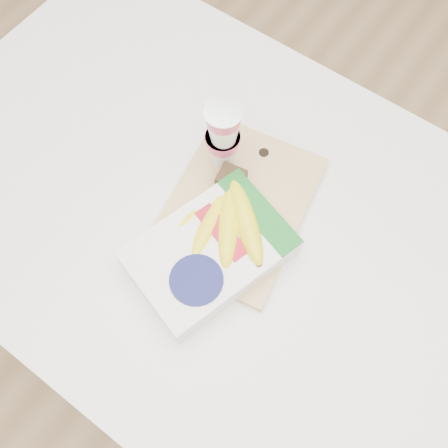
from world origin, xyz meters
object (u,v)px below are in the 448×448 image
cutting_board (237,206)px  bananas (221,217)px  table (214,280)px  yogurt_stack (223,135)px  cereal_box (210,253)px

cutting_board → bananas: bearing=-101.2°
table → bananas: (0.05, -0.02, 0.52)m
yogurt_stack → cutting_board: bearing=-38.6°
cutting_board → cereal_box: cereal_box is taller
table → cutting_board: bearing=29.9°
cutting_board → cereal_box: size_ratio=1.07×
table → yogurt_stack: 0.58m
yogurt_stack → cereal_box: yogurt_stack is taller
cutting_board → yogurt_stack: size_ratio=2.08×
bananas → yogurt_stack: yogurt_stack is taller
table → yogurt_stack: (-0.03, 0.09, 0.58)m
cutting_board → table: bearing=-160.6°
cutting_board → yogurt_stack: 0.14m
bananas → yogurt_stack: (-0.08, 0.11, 0.06)m
table → cutting_board: 0.48m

